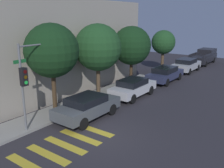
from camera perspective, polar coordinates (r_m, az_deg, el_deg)
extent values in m
plane|color=#2D2B30|center=(13.05, -2.48, -11.80)|extent=(60.00, 60.00, 0.00)
cube|color=gray|center=(15.80, -14.66, -7.07)|extent=(26.00, 2.08, 0.14)
cube|color=#A89E8E|center=(18.52, -24.21, 6.68)|extent=(26.00, 6.00, 7.21)
cube|color=gold|center=(11.32, -18.67, -17.19)|extent=(0.45, 2.60, 0.00)
cube|color=gold|center=(11.83, -14.45, -15.33)|extent=(0.45, 2.60, 0.00)
cube|color=gold|center=(12.41, -10.68, -13.57)|extent=(0.45, 2.60, 0.00)
cube|color=gold|center=(13.04, -7.30, -11.91)|extent=(0.45, 2.60, 0.00)
cube|color=gold|center=(13.73, -4.29, -10.39)|extent=(0.45, 2.60, 0.00)
cylinder|color=slate|center=(13.36, -19.77, -1.32)|extent=(0.12, 0.12, 4.66)
cube|color=black|center=(13.01, -19.53, 1.57)|extent=(0.30, 0.30, 0.90)
cylinder|color=#4C0C0C|center=(12.83, -19.23, 2.65)|extent=(0.18, 0.02, 0.18)
cylinder|color=#593D0A|center=(12.88, -19.12, 1.48)|extent=(0.18, 0.02, 0.18)
cylinder|color=#26E54C|center=(12.95, -19.02, 0.32)|extent=(0.18, 0.02, 0.18)
cube|color=#19662D|center=(13.04, -20.34, 4.86)|extent=(0.70, 0.02, 0.18)
cylinder|color=slate|center=(13.52, -17.03, 8.54)|extent=(2.03, 0.08, 0.08)
sphere|color=#F9E5B2|center=(14.16, -13.70, 8.63)|extent=(0.36, 0.36, 0.36)
cube|color=#4C5156|center=(14.96, -5.62, -5.43)|extent=(4.26, 1.84, 0.64)
cube|color=black|center=(14.70, -5.95, -3.60)|extent=(2.21, 1.62, 0.42)
cylinder|color=black|center=(16.51, -4.68, -4.59)|extent=(0.70, 0.22, 0.70)
cylinder|color=black|center=(15.54, -0.03, -5.83)|extent=(0.70, 0.22, 0.70)
cylinder|color=black|center=(14.76, -11.45, -7.30)|extent=(0.70, 0.22, 0.70)
cylinder|color=black|center=(13.66, -6.69, -8.98)|extent=(0.70, 0.22, 0.70)
cube|color=silver|center=(18.90, 4.85, -1.04)|extent=(4.26, 1.73, 0.62)
cube|color=black|center=(18.67, 4.71, 0.45)|extent=(2.22, 1.52, 0.44)
cylinder|color=black|center=(20.46, 4.92, -0.68)|extent=(0.70, 0.22, 0.70)
cylinder|color=black|center=(19.73, 8.76, -1.40)|extent=(0.70, 0.22, 0.70)
cylinder|color=black|center=(18.35, 0.59, -2.50)|extent=(0.70, 0.22, 0.70)
cylinder|color=black|center=(17.53, 4.72, -3.40)|extent=(0.70, 0.22, 0.70)
cube|color=#2D3351|center=(23.80, 12.06, 2.04)|extent=(4.60, 1.81, 0.60)
cube|color=black|center=(23.59, 12.01, 3.26)|extent=(2.39, 1.59, 0.47)
cylinder|color=black|center=(25.46, 11.70, 2.22)|extent=(0.70, 0.22, 0.70)
cylinder|color=black|center=(24.85, 15.09, 1.69)|extent=(0.70, 0.22, 0.70)
cylinder|color=black|center=(22.96, 8.69, 0.96)|extent=(0.70, 0.22, 0.70)
cylinder|color=black|center=(22.29, 12.38, 0.34)|extent=(0.70, 0.22, 0.70)
cube|color=#B7BABF|center=(28.82, 16.64, 4.04)|extent=(4.43, 1.85, 0.64)
cube|color=black|center=(28.62, 16.65, 5.10)|extent=(2.30, 1.63, 0.47)
cylinder|color=black|center=(30.43, 16.02, 4.03)|extent=(0.70, 0.22, 0.70)
cylinder|color=black|center=(29.90, 19.01, 3.60)|extent=(0.70, 0.22, 0.70)
cylinder|color=black|center=(27.91, 14.01, 3.20)|extent=(0.70, 0.22, 0.70)
cylinder|color=black|center=(27.34, 17.24, 2.73)|extent=(0.70, 0.22, 0.70)
cube|color=black|center=(34.37, 20.08, 5.62)|extent=(5.70, 1.98, 0.82)
cube|color=black|center=(35.77, 20.92, 7.05)|extent=(2.56, 1.82, 0.62)
cube|color=black|center=(33.20, 18.01, 6.45)|extent=(2.85, 0.08, 0.28)
cube|color=black|center=(32.70, 20.91, 6.08)|extent=(2.85, 0.08, 0.28)
cylinder|color=black|center=(36.36, 19.47, 5.49)|extent=(0.70, 0.22, 0.70)
cylinder|color=black|center=(35.89, 22.22, 5.11)|extent=(0.70, 0.22, 0.70)
cylinder|color=black|center=(33.04, 17.63, 4.75)|extent=(0.70, 0.22, 0.70)
cylinder|color=black|center=(32.52, 20.63, 4.33)|extent=(0.70, 0.22, 0.70)
cylinder|color=#42301E|center=(15.65, -13.04, -2.02)|extent=(0.27, 0.27, 2.79)
sphere|color=#143316|center=(15.11, -13.63, 7.44)|extent=(3.21, 3.21, 3.21)
cylinder|color=brown|center=(18.60, -3.14, 0.61)|extent=(0.30, 0.30, 2.49)
sphere|color=#1E4721|center=(18.13, -3.25, 8.35)|extent=(3.41, 3.41, 3.41)
cylinder|color=#42301E|center=(22.26, 4.38, 2.68)|extent=(0.27, 0.27, 2.24)
sphere|color=#143316|center=(21.87, 4.50, 8.76)|extent=(3.34, 3.34, 3.34)
cylinder|color=brown|center=(27.79, 11.43, 5.02)|extent=(0.32, 0.32, 2.33)
sphere|color=#1E4721|center=(27.51, 11.66, 9.35)|extent=(2.54, 2.54, 2.54)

